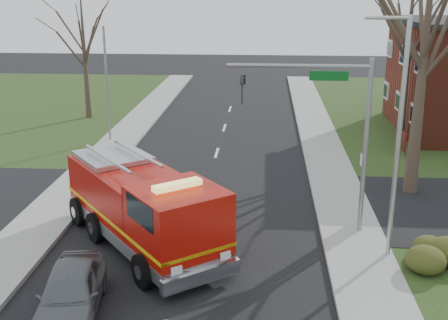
{
  "coord_description": "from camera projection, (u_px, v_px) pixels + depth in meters",
  "views": [
    {
      "loc": [
        2.73,
        -18.94,
        9.28
      ],
      "look_at": [
        1.0,
        4.3,
        2.0
      ],
      "focal_mm": 45.0,
      "sensor_mm": 36.0,
      "label": 1
    }
  ],
  "objects": [
    {
      "name": "utility_pole_far",
      "position": [
        107.0,
        86.0,
        33.75
      ],
      "size": [
        0.14,
        0.14,
        7.0
      ],
      "primitive_type": "cylinder",
      "color": "gray",
      "rests_on": "ground"
    },
    {
      "name": "sidewalk_left",
      "position": [
        28.0,
        237.0,
        21.4
      ],
      "size": [
        2.4,
        80.0,
        0.15
      ],
      "primitive_type": "cube",
      "color": "#9E9F99",
      "rests_on": "ground"
    },
    {
      "name": "ground",
      "position": [
        189.0,
        244.0,
        20.99
      ],
      "size": [
        120.0,
        120.0,
        0.0
      ],
      "primitive_type": "plane",
      "color": "black",
      "rests_on": "ground"
    },
    {
      "name": "bare_tree_far",
      "position": [
        409.0,
        35.0,
        32.55
      ],
      "size": [
        5.25,
        5.25,
        10.5
      ],
      "color": "#392E21",
      "rests_on": "ground"
    },
    {
      "name": "traffic_signal_mast",
      "position": [
        332.0,
        115.0,
        20.64
      ],
      "size": [
        5.29,
        0.18,
        6.8
      ],
      "color": "gray",
      "rests_on": "ground"
    },
    {
      "name": "hedge_corner",
      "position": [
        445.0,
        251.0,
        19.22
      ],
      "size": [
        2.8,
        2.0,
        0.9
      ],
      "primitive_type": "ellipsoid",
      "color": "#353B15",
      "rests_on": "lawn_right"
    },
    {
      "name": "bare_tree_near",
      "position": [
        426.0,
        31.0,
        23.81
      ],
      "size": [
        6.0,
        6.0,
        12.0
      ],
      "color": "#392E21",
      "rests_on": "ground"
    },
    {
      "name": "streetlight_pole",
      "position": [
        397.0,
        134.0,
        18.65
      ],
      "size": [
        1.48,
        0.16,
        8.4
      ],
      "color": "#B7BABF",
      "rests_on": "ground"
    },
    {
      "name": "health_center_sign",
      "position": [
        401.0,
        140.0,
        31.88
      ],
      "size": [
        0.12,
        2.0,
        1.4
      ],
      "color": "#4D1512",
      "rests_on": "ground"
    },
    {
      "name": "bare_tree_left",
      "position": [
        84.0,
        41.0,
        39.07
      ],
      "size": [
        4.5,
        4.5,
        9.0
      ],
      "color": "#392E21",
      "rests_on": "ground"
    },
    {
      "name": "sidewalk_right",
      "position": [
        357.0,
        248.0,
        20.52
      ],
      "size": [
        2.4,
        80.0,
        0.15
      ],
      "primitive_type": "cube",
      "color": "#9E9F99",
      "rests_on": "ground"
    },
    {
      "name": "parked_car_maroon",
      "position": [
        71.0,
        292.0,
        16.31
      ],
      "size": [
        2.39,
        4.54,
        1.47
      ],
      "primitive_type": "imported",
      "rotation": [
        0.0,
        0.0,
        0.16
      ],
      "color": "slate",
      "rests_on": "ground"
    },
    {
      "name": "fire_engine",
      "position": [
        144.0,
        209.0,
        20.42
      ],
      "size": [
        7.17,
        8.1,
        3.27
      ],
      "rotation": [
        0.0,
        0.0,
        0.66
      ],
      "color": "#A80F07",
      "rests_on": "ground"
    }
  ]
}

